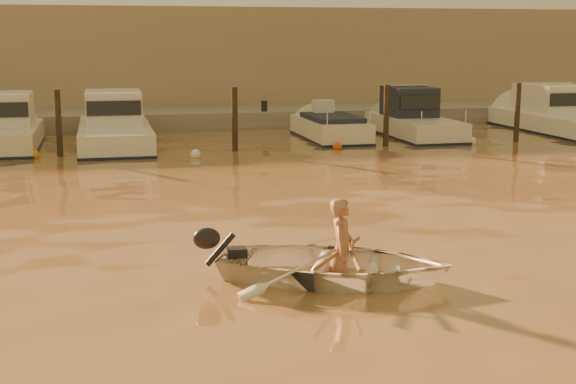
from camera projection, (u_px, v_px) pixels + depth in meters
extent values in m
plane|color=olive|center=(400.00, 274.00, 12.02)|extent=(160.00, 160.00, 0.00)
imported|color=silver|center=(335.00, 265.00, 11.67)|extent=(4.06, 3.57, 0.70)
imported|color=#A26D51|center=(342.00, 250.00, 11.61)|extent=(0.56, 0.65, 1.52)
cylinder|color=brown|center=(352.00, 253.00, 11.59)|extent=(0.49, 2.07, 0.13)
cylinder|color=brown|center=(338.00, 252.00, 11.63)|extent=(1.22, 1.78, 0.13)
cylinder|color=#2D2319|center=(59.00, 126.00, 23.81)|extent=(0.18, 0.18, 2.20)
cylinder|color=#2D2319|center=(235.00, 122.00, 25.00)|extent=(0.18, 0.18, 2.20)
cylinder|color=#2D2319|center=(386.00, 119.00, 26.12)|extent=(0.18, 0.18, 2.20)
cylinder|color=#2D2319|center=(517.00, 115.00, 27.17)|extent=(0.18, 0.18, 2.20)
sphere|color=orange|center=(34.00, 155.00, 23.54)|extent=(0.30, 0.30, 0.30)
sphere|color=white|center=(196.00, 154.00, 23.70)|extent=(0.30, 0.30, 0.30)
sphere|color=#D25618|center=(337.00, 146.00, 25.51)|extent=(0.30, 0.30, 0.30)
sphere|color=white|center=(472.00, 141.00, 26.69)|extent=(0.30, 0.30, 0.30)
cube|color=gray|center=(209.00, 122.00, 32.55)|extent=(52.00, 4.00, 1.00)
cube|color=#9E8466|center=(192.00, 62.00, 37.38)|extent=(46.00, 7.00, 4.80)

